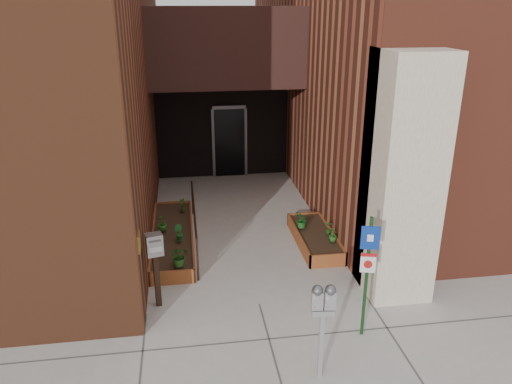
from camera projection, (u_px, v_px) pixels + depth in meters
name	position (u px, v px, depth m)	size (l,w,h in m)	color
ground	(259.00, 304.00, 8.96)	(80.00, 80.00, 0.00)	#9E9991
architecture	(214.00, 6.00, 13.53)	(20.00, 14.60, 10.00)	brown
planter_left	(173.00, 238.00, 11.19)	(0.90, 3.60, 0.30)	brown
planter_right	(315.00, 238.00, 11.17)	(0.80, 2.20, 0.30)	brown
handrail	(194.00, 212.00, 11.00)	(0.04, 3.34, 0.90)	black
parking_meter	(323.00, 307.00, 6.85)	(0.34, 0.17, 1.51)	#ADADB0
sign_post	(368.00, 265.00, 7.70)	(0.28, 0.10, 2.09)	#133514
payment_dropbox	(155.00, 255.00, 8.59)	(0.32, 0.27, 1.40)	black
shrub_left_a	(179.00, 256.00, 9.60)	(0.37, 0.37, 0.41)	#235016
shrub_left_b	(179.00, 233.00, 10.63)	(0.20, 0.20, 0.36)	#1B6122
shrub_left_c	(162.00, 223.00, 11.09)	(0.21, 0.21, 0.37)	#235D1A
shrub_left_d	(182.00, 205.00, 12.11)	(0.18, 0.18, 0.34)	#275317
shrub_right_a	(333.00, 235.00, 10.61)	(0.17, 0.17, 0.30)	#275D1A
shrub_right_b	(329.00, 228.00, 10.91)	(0.17, 0.17, 0.32)	#1A5C1C
shrub_right_c	(302.00, 220.00, 11.23)	(0.33, 0.33, 0.37)	#1C5E1A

